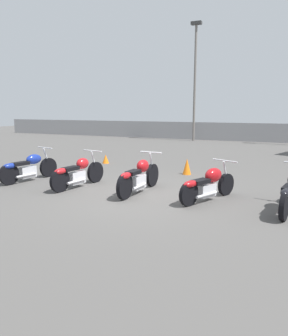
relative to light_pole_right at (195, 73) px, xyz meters
name	(u,v)px	position (x,y,z in m)	size (l,w,h in m)	color
ground_plane	(138,195)	(2.56, -14.86, -4.63)	(60.00, 60.00, 0.00)	#514F4C
fence_back	(233,132)	(2.56, 0.95, -4.00)	(40.00, 0.04, 1.26)	gray
light_pole_right	(195,73)	(0.00, 0.00, 0.00)	(0.70, 0.35, 7.89)	slate
motorcycle_slot_0	(29,167)	(-1.26, -14.70, -4.21)	(0.73, 2.04, 1.00)	black
motorcycle_slot_1	(78,173)	(0.63, -14.80, -4.21)	(0.69, 2.05, 1.00)	black
motorcycle_slot_2	(139,176)	(2.49, -14.65, -4.19)	(0.66, 2.24, 1.03)	black
motorcycle_slot_3	(208,184)	(4.35, -14.66, -4.22)	(1.08, 1.89, 0.94)	black
traffic_cone_near	(187,167)	(2.96, -11.73, -4.36)	(0.29, 0.29, 0.55)	orange
traffic_cone_far	(106,159)	(-0.76, -10.84, -4.45)	(0.27, 0.27, 0.36)	orange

